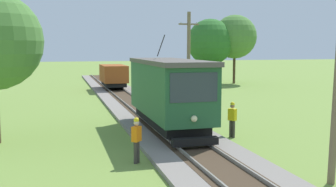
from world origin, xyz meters
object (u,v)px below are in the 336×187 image
object	(u,v)px
red_tram	(169,91)
track_worker	(137,138)
utility_pole_mid	(189,61)
second_worker	(232,118)
tree_left_far	(235,37)
tree_left_near	(210,42)
freight_car	(113,75)

from	to	relation	value
red_tram	track_worker	size ratio (longest dim) A/B	4.79
utility_pole_mid	second_worker	world-z (taller)	utility_pole_mid
red_tram	tree_left_far	size ratio (longest dim) A/B	1.01
second_worker	tree_left_near	bearing A→B (deg)	-142.56
red_tram	utility_pole_mid	xyz separation A→B (m)	(3.04, 5.98, 1.31)
utility_pole_mid	second_worker	size ratio (longest dim) A/B	3.82
freight_car	second_worker	bearing A→B (deg)	-83.35
second_worker	tree_left_far	xyz separation A→B (m)	(12.76, 27.56, 4.77)
freight_car	utility_pole_mid	xyz separation A→B (m)	(3.04, -15.67, 1.94)
red_tram	freight_car	size ratio (longest dim) A/B	1.64
second_worker	tree_left_near	xyz separation A→B (m)	(9.58, 27.66, 4.13)
tree_left_near	tree_left_far	size ratio (longest dim) A/B	0.94
track_worker	tree_left_near	xyz separation A→B (m)	(14.97, 30.76, 4.13)
freight_car	tree_left_near	distance (m)	13.48
freight_car	tree_left_far	distance (m)	16.56
red_tram	second_worker	size ratio (longest dim) A/B	4.79
utility_pole_mid	second_worker	distance (m)	8.25
red_tram	utility_pole_mid	distance (m)	6.84
utility_pole_mid	tree_left_near	distance (m)	21.94
red_tram	freight_car	bearing A→B (deg)	90.01
tree_left_far	track_worker	bearing A→B (deg)	-120.63
red_tram	freight_car	distance (m)	21.66
utility_pole_mid	freight_car	bearing A→B (deg)	100.99
tree_left_near	freight_car	bearing A→B (deg)	-161.43
track_worker	second_worker	world-z (taller)	same
red_tram	second_worker	xyz separation A→B (m)	(2.74, -1.87, -1.21)
freight_car	track_worker	bearing A→B (deg)	-95.68
tree_left_near	utility_pole_mid	bearing A→B (deg)	-115.09
utility_pole_mid	tree_left_near	size ratio (longest dim) A/B	0.86
tree_left_near	red_tram	bearing A→B (deg)	-115.53
utility_pole_mid	track_worker	xyz separation A→B (m)	(-5.69, -10.95, -2.52)
red_tram	tree_left_far	xyz separation A→B (m)	(15.50, 25.69, 3.57)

